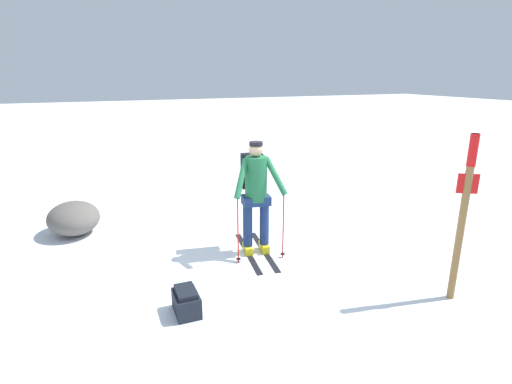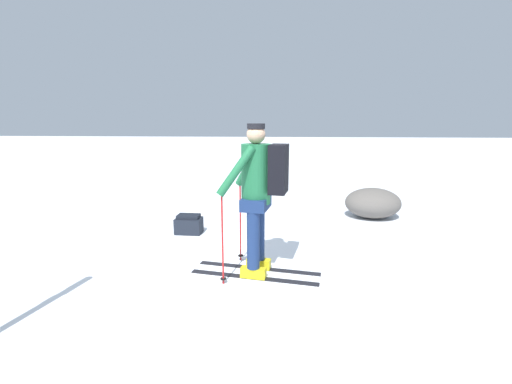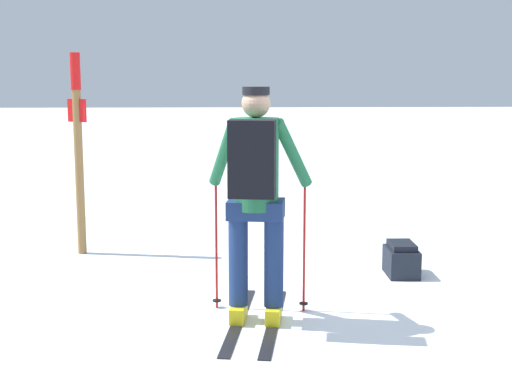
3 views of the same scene
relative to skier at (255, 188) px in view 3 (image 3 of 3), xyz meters
name	(u,v)px [view 3 (image 3 of 3)]	position (x,y,z in m)	size (l,w,h in m)	color
ground_plane	(280,306)	(-0.40, 0.22, -1.06)	(80.00, 80.00, 0.00)	white
skier	(255,188)	(0.00, 0.00, 0.00)	(1.60, 0.85, 1.81)	black
dropped_backpack	(401,260)	(-1.29, 1.45, -0.91)	(0.43, 0.29, 0.32)	black
trail_marker	(78,137)	(-2.29, -1.78, 0.19)	(0.15, 0.22, 2.13)	olive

